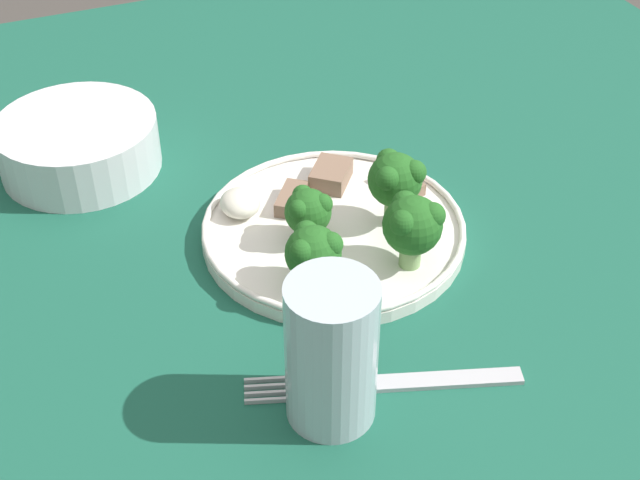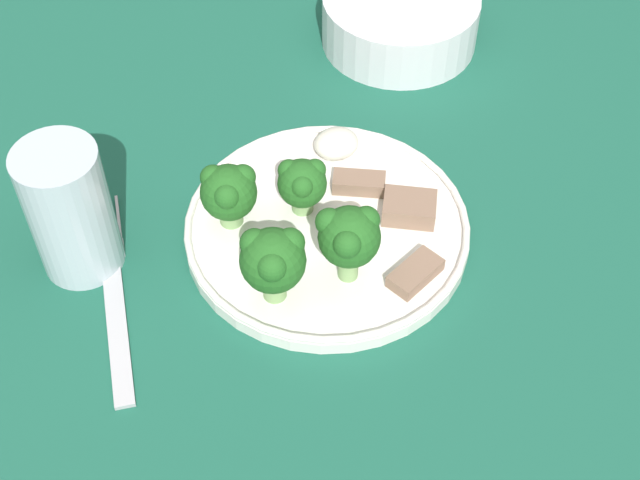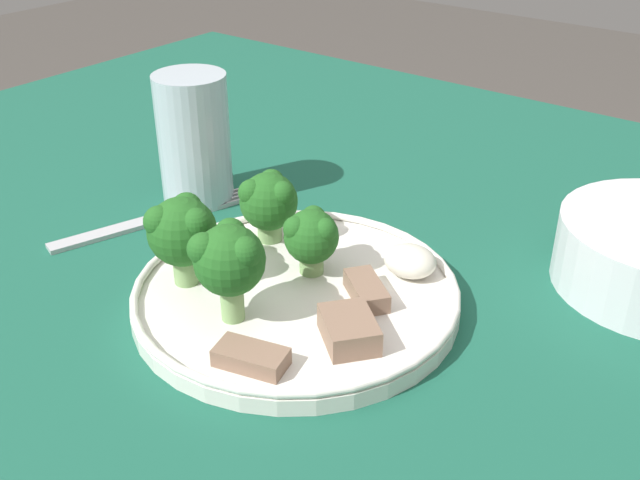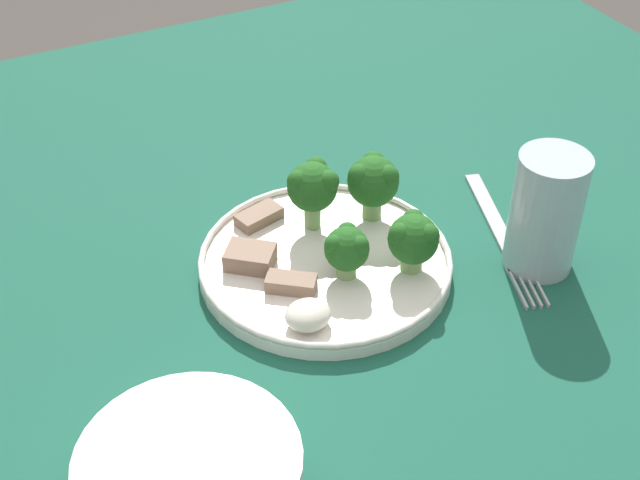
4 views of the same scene
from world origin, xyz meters
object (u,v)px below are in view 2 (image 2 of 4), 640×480
Objects in this scene: fork at (114,295)px; cream_bowl at (400,20)px; dinner_plate at (327,228)px; drinking_glass at (72,217)px.

cream_bowl reaches higher than fork.
dinner_plate is at bearing -136.95° from cream_bowl.
dinner_plate is 1.50× the size of cream_bowl.
fork is 1.30× the size of cream_bowl.
dinner_plate is 0.18m from fork.
cream_bowl is (0.38, 0.15, 0.02)m from fork.
cream_bowl is (0.20, 0.19, 0.02)m from dinner_plate.
dinner_plate is at bearing -10.59° from fork.
fork is 0.41m from cream_bowl.
drinking_glass reaches higher than cream_bowl.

